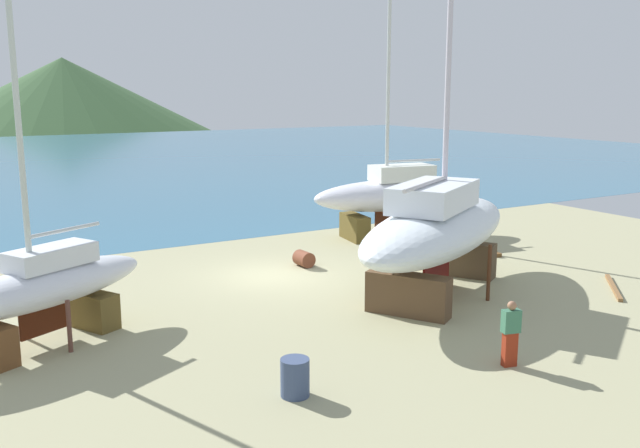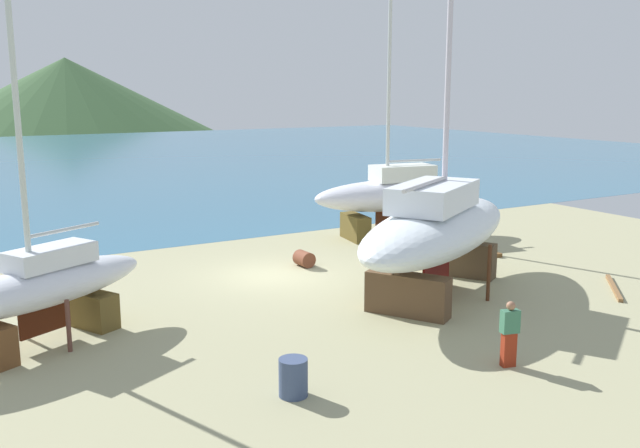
{
  "view_description": "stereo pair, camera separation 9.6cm",
  "coord_description": "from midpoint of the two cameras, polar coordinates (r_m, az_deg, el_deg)",
  "views": [
    {
      "loc": [
        -10.81,
        -21.86,
        6.65
      ],
      "look_at": [
        1.14,
        -1.59,
        2.07
      ],
      "focal_mm": 38.65,
      "sensor_mm": 36.0,
      "label": 1
    },
    {
      "loc": [
        -10.72,
        -21.91,
        6.65
      ],
      "look_at": [
        1.14,
        -1.59,
        2.07
      ],
      "focal_mm": 38.65,
      "sensor_mm": 36.0,
      "label": 2
    }
  ],
  "objects": [
    {
      "name": "ground_plane",
      "position": [
        21.4,
        1.39,
        -7.09
      ],
      "size": [
        43.48,
        43.48,
        0.0
      ],
      "primitive_type": "plane",
      "color": "tan"
    },
    {
      "name": "worker",
      "position": [
        17.54,
        15.34,
        -8.67
      ],
      "size": [
        0.49,
        0.34,
        1.65
      ],
      "rotation": [
        0.0,
        0.0,
        1.32
      ],
      "color": "maroon",
      "rests_on": "ground"
    },
    {
      "name": "sea_water",
      "position": [
        70.25,
        -21.64,
        4.82
      ],
      "size": [
        137.74,
        81.95,
        0.01
      ],
      "primitive_type": "cube",
      "color": "#336989",
      "rests_on": "ground"
    },
    {
      "name": "sailboat_large_starboard",
      "position": [
        31.69,
        6.1,
        2.39
      ],
      "size": [
        8.08,
        3.59,
        11.26
      ],
      "rotation": [
        0.0,
        0.0,
        2.98
      ],
      "color": "brown",
      "rests_on": "ground"
    },
    {
      "name": "timber_short_cross",
      "position": [
        29.79,
        13.23,
        -2.02
      ],
      "size": [
        0.79,
        2.53,
        0.16
      ],
      "primitive_type": "cube",
      "rotation": [
        0.0,
        0.0,
        1.35
      ],
      "color": "brown",
      "rests_on": "ground"
    },
    {
      "name": "headland_hill",
      "position": [
        189.96,
        -20.33,
        8.34
      ],
      "size": [
        116.81,
        116.81,
        29.59
      ],
      "primitive_type": "cone",
      "color": "#34562F",
      "rests_on": "ground"
    },
    {
      "name": "sailboat_small_center",
      "position": [
        22.81,
        9.58,
        -0.31
      ],
      "size": [
        10.44,
        8.02,
        18.17
      ],
      "rotation": [
        0.0,
        0.0,
        0.54
      ],
      "color": "#4D3C2A",
      "rests_on": "ground"
    },
    {
      "name": "barrel_ochre",
      "position": [
        26.41,
        -1.44,
        -2.9
      ],
      "size": [
        0.63,
        0.78,
        0.6
      ],
      "primitive_type": "cylinder",
      "rotation": [
        1.57,
        0.0,
        3.18
      ],
      "color": "brown",
      "rests_on": "ground"
    },
    {
      "name": "timber_long_fore",
      "position": [
        25.53,
        23.03,
        -4.84
      ],
      "size": [
        2.32,
        2.29,
        0.11
      ],
      "primitive_type": "cube",
      "rotation": [
        0.0,
        0.0,
        0.78
      ],
      "color": "brown",
      "rests_on": "ground"
    },
    {
      "name": "barrel_blue_faded",
      "position": [
        15.54,
        -2.27,
        -12.58
      ],
      "size": [
        0.84,
        0.84,
        0.86
      ],
      "primitive_type": "cylinder",
      "rotation": [
        0.0,
        0.0,
        1.2
      ],
      "color": "#3B4A6C",
      "rests_on": "ground"
    },
    {
      "name": "sailboat_mid_port",
      "position": [
        19.48,
        -22.04,
        -4.85
      ],
      "size": [
        6.46,
        4.48,
        11.65
      ],
      "rotation": [
        0.0,
        0.0,
        3.62
      ],
      "color": "brown",
      "rests_on": "ground"
    }
  ]
}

